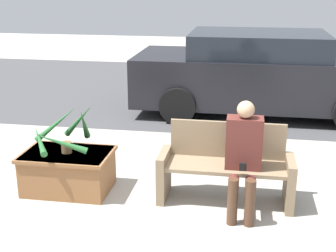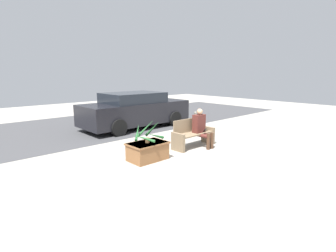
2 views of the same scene
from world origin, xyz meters
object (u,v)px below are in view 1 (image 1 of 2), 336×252
at_px(bench, 226,167).
at_px(person_seated, 244,154).
at_px(parked_car, 262,73).
at_px(potted_plant, 64,132).
at_px(planter_box, 68,170).

height_order(bench, person_seated, person_seated).
distance_m(bench, parked_car, 3.62).
height_order(potted_plant, parked_car, parked_car).
height_order(bench, planter_box, bench).
bearing_deg(bench, parked_car, 82.98).
relative_size(potted_plant, parked_car, 0.18).
bearing_deg(planter_box, bench, 2.00).
bearing_deg(potted_plant, parked_car, 58.37).
distance_m(bench, planter_box, 1.79).
relative_size(person_seated, potted_plant, 1.41).
bearing_deg(potted_plant, bench, 2.07).
distance_m(person_seated, potted_plant, 1.99).
relative_size(bench, planter_box, 1.45).
bearing_deg(bench, person_seated, -46.24).
xyz_separation_m(bench, parked_car, (0.44, 3.58, 0.33)).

